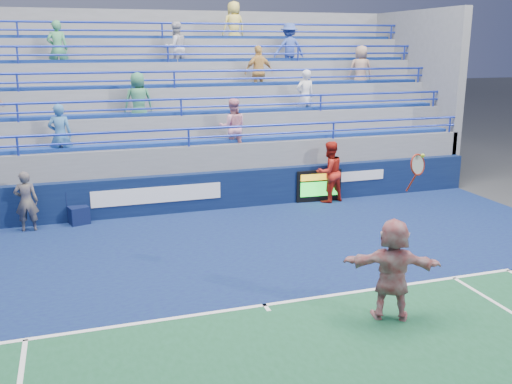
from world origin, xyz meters
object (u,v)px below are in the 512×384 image
object	(u,v)px
judge_chair	(78,214)
ball_girl	(329,172)
tennis_player	(393,269)
serve_speed_board	(318,186)
line_judge	(26,202)

from	to	relation	value
judge_chair	ball_girl	bearing A→B (deg)	-0.51
tennis_player	serve_speed_board	bearing A→B (deg)	75.41
serve_speed_board	ball_girl	size ratio (longest dim) A/B	0.76
line_judge	tennis_player	bearing A→B (deg)	134.14
tennis_player	ball_girl	size ratio (longest dim) A/B	1.57
tennis_player	ball_girl	xyz separation A→B (m)	(2.21, 7.29, 0.02)
line_judge	serve_speed_board	bearing A→B (deg)	-175.23
serve_speed_board	tennis_player	bearing A→B (deg)	-104.59
serve_speed_board	line_judge	xyz separation A→B (m)	(-8.25, -0.33, 0.30)
judge_chair	tennis_player	world-z (taller)	tennis_player
tennis_player	ball_girl	distance (m)	7.62
line_judge	judge_chair	bearing A→B (deg)	-165.94
tennis_player	ball_girl	bearing A→B (deg)	73.12
serve_speed_board	ball_girl	xyz separation A→B (m)	(0.28, -0.14, 0.44)
tennis_player	line_judge	xyz separation A→B (m)	(-6.32, 7.10, -0.13)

